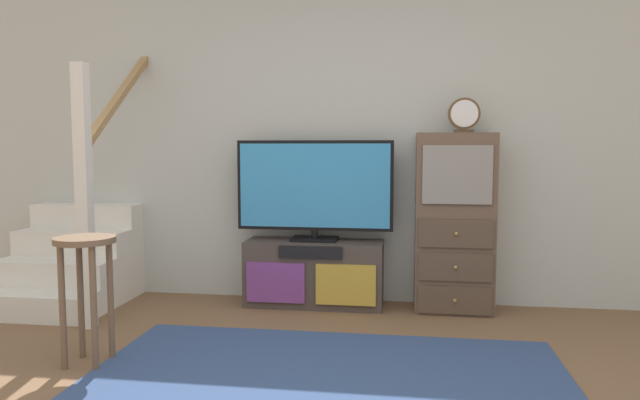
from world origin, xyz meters
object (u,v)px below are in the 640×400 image
object	(u,v)px
media_console	(314,273)
bar_stool_near	(86,270)
television	(314,188)
desk_clock	(464,115)
side_cabinet	(454,223)

from	to	relation	value
media_console	bar_stool_near	bearing A→B (deg)	-127.15
television	desk_clock	size ratio (longest dim) A/B	4.75
side_cabinet	television	bearing A→B (deg)	179.27
television	side_cabinet	distance (m)	1.10
media_console	television	bearing A→B (deg)	90.00
media_console	bar_stool_near	world-z (taller)	bar_stool_near
media_console	desk_clock	bearing A→B (deg)	-0.25
television	side_cabinet	xyz separation A→B (m)	(1.07, -0.01, -0.26)
media_console	side_cabinet	bearing A→B (deg)	0.54
television	media_console	bearing A→B (deg)	-90.00
media_console	side_cabinet	size ratio (longest dim) A/B	0.80
side_cabinet	media_console	bearing A→B (deg)	-179.46
side_cabinet	desk_clock	distance (m)	0.80
side_cabinet	bar_stool_near	distance (m)	2.59
side_cabinet	desk_clock	size ratio (longest dim) A/B	5.24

